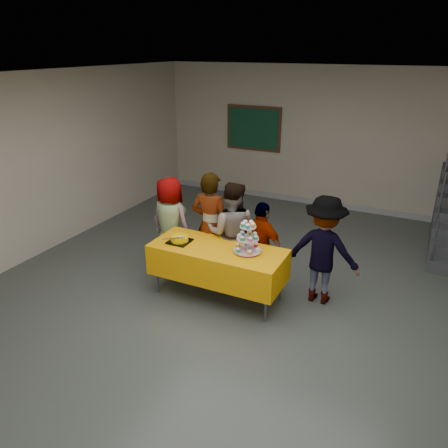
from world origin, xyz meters
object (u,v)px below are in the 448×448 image
object	(u,v)px
schoolchild_a	(170,223)
schoolchild_d	(261,246)
bake_table	(218,262)
schoolchild_e	(323,250)
bear_cake	(180,238)
schoolchild_c	(232,233)
schoolchild_b	(211,226)
cupcake_stand	(248,239)
noticeboard	(254,128)

from	to	relation	value
schoolchild_a	schoolchild_d	xyz separation A→B (m)	(1.55, 0.01, -0.08)
bake_table	schoolchild_e	bearing A→B (deg)	22.87
schoolchild_d	bear_cake	bearing A→B (deg)	48.02
schoolchild_a	schoolchild_d	size ratio (longest dim) A/B	1.13
schoolchild_a	schoolchild_c	xyz separation A→B (m)	(1.07, 0.01, 0.03)
schoolchild_a	schoolchild_e	size ratio (longest dim) A/B	0.97
bake_table	schoolchild_b	world-z (taller)	schoolchild_b
cupcake_stand	bear_cake	bearing A→B (deg)	-172.99
schoolchild_b	schoolchild_d	distance (m)	0.84
cupcake_stand	schoolchild_a	xyz separation A→B (m)	(-1.53, 0.47, -0.21)
bake_table	cupcake_stand	world-z (taller)	cupcake_stand
bake_table	schoolchild_b	size ratio (longest dim) A/B	1.13
bake_table	schoolchild_e	world-z (taller)	schoolchild_e
bear_cake	noticeboard	xyz separation A→B (m)	(-0.75, 4.50, 0.77)
schoolchild_b	bear_cake	bearing A→B (deg)	67.91
cupcake_stand	schoolchild_c	distance (m)	0.69
schoolchild_a	noticeboard	xyz separation A→B (m)	(-0.22, 3.91, 0.85)
schoolchild_a	noticeboard	bearing A→B (deg)	-80.28
schoolchild_d	schoolchild_b	bearing A→B (deg)	18.76
schoolchild_a	schoolchild_b	xyz separation A→B (m)	(0.73, -0.01, 0.09)
schoolchild_b	schoolchild_a	bearing A→B (deg)	-4.80
cupcake_stand	schoolchild_d	world-z (taller)	schoolchild_d
schoolchild_b	noticeboard	xyz separation A→B (m)	(-0.94, 3.92, 0.76)
bear_cake	cupcake_stand	bearing A→B (deg)	7.01
bake_table	schoolchild_c	size ratio (longest dim) A/B	1.20
bear_cake	bake_table	bearing A→B (deg)	6.62
schoolchild_a	schoolchild_e	distance (m)	2.44
schoolchild_d	schoolchild_e	world-z (taller)	schoolchild_e
schoolchild_b	schoolchild_c	world-z (taller)	schoolchild_b
schoolchild_a	schoolchild_b	world-z (taller)	schoolchild_b
schoolchild_e	schoolchild_b	bearing A→B (deg)	2.87
noticeboard	schoolchild_b	bearing A→B (deg)	-76.45
schoolchild_b	schoolchild_e	size ratio (longest dim) A/B	1.08
bake_table	bear_cake	distance (m)	0.63
cupcake_stand	schoolchild_e	xyz separation A→B (m)	(0.91, 0.51, -0.18)
schoolchild_b	schoolchild_d	size ratio (longest dim) A/B	1.26
schoolchild_d	noticeboard	distance (m)	4.38
bear_cake	schoolchild_e	xyz separation A→B (m)	(1.90, 0.63, -0.06)
bake_table	schoolchild_e	size ratio (longest dim) A/B	1.22
schoolchild_a	schoolchild_b	distance (m)	0.73
bake_table	noticeboard	world-z (taller)	noticeboard
schoolchild_b	noticeboard	bearing A→B (deg)	-80.16
schoolchild_a	schoolchild_c	world-z (taller)	schoolchild_c
bake_table	schoolchild_a	world-z (taller)	schoolchild_a
bake_table	schoolchild_e	distance (m)	1.46
cupcake_stand	schoolchild_e	world-z (taller)	schoolchild_e
bake_table	schoolchild_c	distance (m)	0.58
bake_table	bear_cake	world-z (taller)	bear_cake
schoolchild_a	schoolchild_c	bearing A→B (deg)	-173.06
schoolchild_a	noticeboard	world-z (taller)	noticeboard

